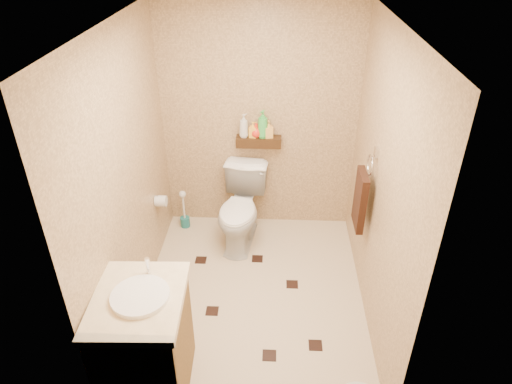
{
  "coord_description": "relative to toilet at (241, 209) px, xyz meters",
  "views": [
    {
      "loc": [
        0.18,
        -3.08,
        3.01
      ],
      "look_at": [
        0.02,
        0.25,
        0.98
      ],
      "focal_mm": 32.0,
      "sensor_mm": 36.0,
      "label": 1
    }
  ],
  "objects": [
    {
      "name": "ground",
      "position": [
        0.17,
        -0.83,
        -0.4
      ],
      "size": [
        2.5,
        2.5,
        0.0
      ],
      "primitive_type": "plane",
      "color": "#CAAE93",
      "rests_on": "ground"
    },
    {
      "name": "wall_back",
      "position": [
        0.17,
        0.42,
        0.8
      ],
      "size": [
        2.0,
        0.04,
        2.4
      ],
      "primitive_type": "cube",
      "color": "tan",
      "rests_on": "ground"
    },
    {
      "name": "wall_front",
      "position": [
        0.17,
        -2.08,
        0.8
      ],
      "size": [
        2.0,
        0.04,
        2.4
      ],
      "primitive_type": "cube",
      "color": "tan",
      "rests_on": "ground"
    },
    {
      "name": "wall_left",
      "position": [
        -0.83,
        -0.83,
        0.8
      ],
      "size": [
        0.04,
        2.5,
        2.4
      ],
      "primitive_type": "cube",
      "color": "tan",
      "rests_on": "ground"
    },
    {
      "name": "wall_right",
      "position": [
        1.17,
        -0.83,
        0.8
      ],
      "size": [
        0.04,
        2.5,
        2.4
      ],
      "primitive_type": "cube",
      "color": "tan",
      "rests_on": "ground"
    },
    {
      "name": "ceiling",
      "position": [
        0.17,
        -0.83,
        2.0
      ],
      "size": [
        2.0,
        2.5,
        0.02
      ],
      "primitive_type": "cube",
      "color": "white",
      "rests_on": "wall_back"
    },
    {
      "name": "wall_shelf",
      "position": [
        0.17,
        0.34,
        0.62
      ],
      "size": [
        0.46,
        0.14,
        0.1
      ],
      "primitive_type": "cube",
      "color": "#38230F",
      "rests_on": "wall_back"
    },
    {
      "name": "floor_accents",
      "position": [
        0.2,
        -0.87,
        -0.4
      ],
      "size": [
        1.21,
        1.3,
        0.01
      ],
      "color": "black",
      "rests_on": "ground"
    },
    {
      "name": "toilet",
      "position": [
        0.0,
        0.0,
        0.0
      ],
      "size": [
        0.55,
        0.84,
        0.81
      ],
      "primitive_type": "imported",
      "rotation": [
        0.0,
        0.0,
        -0.12
      ],
      "color": "white",
      "rests_on": "ground"
    },
    {
      "name": "vanity",
      "position": [
        -0.53,
        -1.78,
        0.05
      ],
      "size": [
        0.62,
        0.74,
        1.02
      ],
      "rotation": [
        0.0,
        0.0,
        0.04
      ],
      "color": "brown",
      "rests_on": "ground"
    },
    {
      "name": "toilet_brush",
      "position": [
        -0.65,
        0.24,
        -0.24
      ],
      "size": [
        0.11,
        0.11,
        0.46
      ],
      "color": "#1A686B",
      "rests_on": "ground"
    },
    {
      "name": "towel_ring",
      "position": [
        1.08,
        -0.58,
        0.54
      ],
      "size": [
        0.12,
        0.3,
        0.76
      ],
      "color": "silver",
      "rests_on": "wall_right"
    },
    {
      "name": "toilet_paper",
      "position": [
        -0.77,
        -0.18,
        0.2
      ],
      "size": [
        0.12,
        0.11,
        0.12
      ],
      "color": "silver",
      "rests_on": "wall_left"
    },
    {
      "name": "bottle_a",
      "position": [
        0.02,
        0.34,
        0.79
      ],
      "size": [
        0.13,
        0.13,
        0.24
      ],
      "primitive_type": "imported",
      "rotation": [
        0.0,
        0.0,
        2.26
      ],
      "color": "beige",
      "rests_on": "wall_shelf"
    },
    {
      "name": "bottle_b",
      "position": [
        0.11,
        0.34,
        0.75
      ],
      "size": [
        0.09,
        0.08,
        0.16
      ],
      "primitive_type": "imported",
      "rotation": [
        0.0,
        0.0,
        1.41
      ],
      "color": "yellow",
      "rests_on": "wall_shelf"
    },
    {
      "name": "bottle_c",
      "position": [
        0.15,
        0.34,
        0.74
      ],
      "size": [
        0.15,
        0.15,
        0.15
      ],
      "primitive_type": "imported",
      "rotation": [
        0.0,
        0.0,
        4.4
      ],
      "color": "red",
      "rests_on": "wall_shelf"
    },
    {
      "name": "bottle_d",
      "position": [
        0.21,
        0.34,
        0.81
      ],
      "size": [
        0.15,
        0.15,
        0.29
      ],
      "primitive_type": "imported",
      "rotation": [
        0.0,
        0.0,
        5.86
      ],
      "color": "green",
      "rests_on": "wall_shelf"
    },
    {
      "name": "bottle_e",
      "position": [
        0.27,
        0.34,
        0.75
      ],
      "size": [
        0.09,
        0.09,
        0.17
      ],
      "primitive_type": "imported",
      "rotation": [
        0.0,
        0.0,
        3.36
      ],
      "color": "#E5A94C",
      "rests_on": "wall_shelf"
    }
  ]
}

